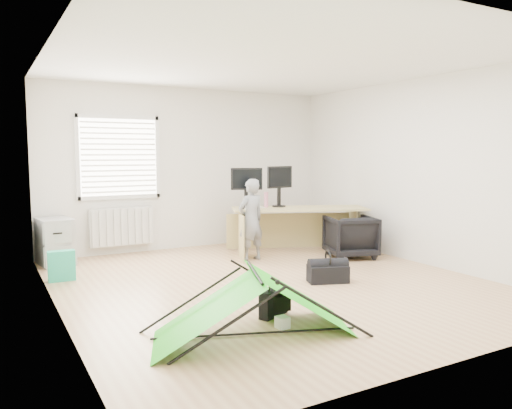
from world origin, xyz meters
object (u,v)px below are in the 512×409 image
kite (255,304)px  thermos (266,200)px  monitor_left (246,194)px  duffel_bag (328,274)px  filing_cabinet (55,241)px  monitor_right (279,192)px  storage_crate (342,243)px  desk (299,230)px  laptop_bag (274,303)px  office_chair (350,237)px  person (251,220)px

kite → thermos: bearing=78.6°
monitor_left → duffel_bag: bearing=-67.3°
filing_cabinet → thermos: (3.15, -0.68, 0.52)m
monitor_right → storage_crate: monitor_right is taller
monitor_left → thermos: size_ratio=1.99×
monitor_right → storage_crate: bearing=-44.8°
kite → monitor_left: bearing=83.7°
desk → monitor_right: monitor_right is taller
thermos → laptop_bag: (-1.56, -2.84, -0.72)m
filing_cabinet → monitor_right: bearing=-20.1°
filing_cabinet → thermos: thermos is taller
office_chair → duffel_bag: size_ratio=1.45×
monitor_right → office_chair: bearing=-65.5°
monitor_left → laptop_bag: 3.17m
monitor_left → person: bearing=-88.5°
thermos → person: 0.74m
filing_cabinet → storage_crate: 4.44m
desk → storage_crate: (0.64, -0.30, -0.23)m
filing_cabinet → duffel_bag: (2.86, -2.73, -0.23)m
person → monitor_right: bearing=-160.5°
filing_cabinet → desk: bearing=-23.7°
person → office_chair: bearing=148.8°
monitor_right → storage_crate: size_ratio=1.05×
monitor_left → duffel_bag: monitor_left is taller
person → laptop_bag: size_ratio=3.42×
storage_crate → monitor_right: bearing=145.7°
kite → laptop_bag: (0.41, 0.37, -0.15)m
kite → storage_crate: size_ratio=3.77×
person → duffel_bag: (0.24, -1.60, -0.51)m
office_chair → storage_crate: size_ratio=1.47×
filing_cabinet → monitor_right: monitor_right is taller
storage_crate → filing_cabinet: bearing=163.1°
person → storage_crate: person is taller
storage_crate → duffel_bag: (-1.38, -1.45, -0.03)m
laptop_bag → monitor_right: bearing=32.9°
office_chair → storage_crate: (0.16, 0.41, -0.19)m
filing_cabinet → monitor_left: monitor_left is taller
monitor_left → office_chair: (1.31, -0.99, -0.65)m
desk → duffel_bag: 1.91m
thermos → duffel_bag: (-0.29, -2.05, -0.75)m
kite → storage_crate: (3.06, 2.60, -0.15)m
storage_crate → thermos: bearing=150.9°
filing_cabinet → kite: filing_cabinet is taller
filing_cabinet → thermos: size_ratio=2.71×
thermos → storage_crate: bearing=-29.1°
monitor_left → person: person is taller
monitor_left → storage_crate: bearing=-1.6°
monitor_left → storage_crate: 1.79m
storage_crate → desk: bearing=155.1°
monitor_left → office_chair: 1.77m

